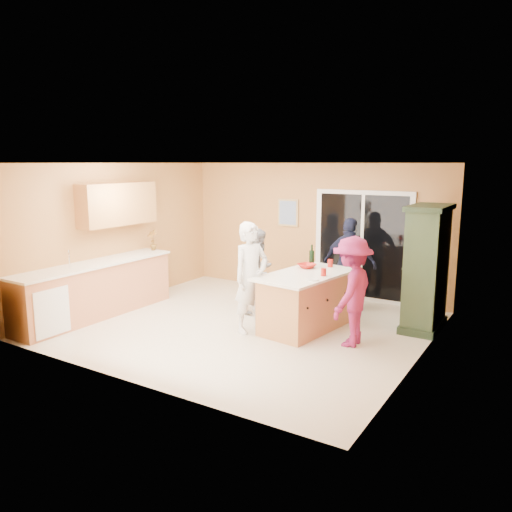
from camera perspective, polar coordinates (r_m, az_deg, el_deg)
The scene contains 22 objects.
floor at distance 8.18m, azimuth -1.27°, elevation -7.95°, with size 5.50×5.50×0.00m, color beige.
ceiling at distance 7.75m, azimuth -1.36°, elevation 10.59°, with size 5.50×5.00×0.10m, color white.
wall_back at distance 10.03m, azimuth 6.50°, elevation 3.09°, with size 5.50×0.10×2.60m, color tan.
wall_front at distance 5.96m, azimuth -14.52°, elevation -2.38°, with size 5.50×0.10×2.60m, color tan.
wall_left at distance 9.62m, azimuth -15.20°, elevation 2.46°, with size 0.10×5.00×2.60m, color tan.
wall_right at distance 6.79m, azimuth 18.55°, elevation -1.02°, with size 0.10×5.00×2.60m, color tan.
left_cabinet_run at distance 8.88m, azimuth -18.53°, elevation -3.90°, with size 0.65×3.05×1.24m.
upper_cabinets at distance 9.30m, azimuth -15.53°, elevation 5.74°, with size 0.35×1.60×0.75m, color #C0734B.
sliding_door at distance 9.64m, azimuth 12.03°, elevation 1.11°, with size 1.90×0.07×2.10m.
framed_picture at distance 10.22m, azimuth 3.68°, elevation 4.97°, with size 0.46×0.04×0.56m.
kitchen_island at distance 7.94m, azimuth 5.68°, elevation -5.37°, with size 1.17×1.84×0.91m.
green_hutch at distance 8.24m, azimuth 18.90°, elevation -1.48°, with size 0.57×1.07×1.97m.
woman_white at distance 7.69m, azimuth -0.59°, elevation -2.48°, with size 0.63×0.41×1.72m, color white.
woman_grey at distance 8.76m, azimuth 0.33°, elevation -1.67°, with size 0.72×0.56×1.48m, color gray.
woman_navy at distance 9.02m, azimuth 10.65°, elevation -0.92°, with size 0.97×0.40×1.66m, color #181C36.
woman_magenta at distance 7.27m, azimuth 10.88°, elevation -4.01°, with size 1.02×0.59×1.59m, color #871D51.
serving_bowl at distance 8.21m, azimuth 5.83°, elevation -1.13°, with size 0.28×0.28×0.07m, color #B11B13.
tulip_vase at distance 9.80m, azimuth -11.72°, elevation 1.81°, with size 0.21×0.14×0.40m, color red.
tumbler_near at distance 7.67m, azimuth 7.72°, elevation -1.83°, with size 0.08×0.08×0.12m, color #B11B13.
tumbler_far at distance 8.33m, azimuth 8.48°, elevation -0.82°, with size 0.09×0.09×0.13m, color #B11B13.
wine_bottle at distance 8.34m, azimuth 6.38°, elevation -0.21°, with size 0.08×0.08×0.36m.
white_plate at distance 7.39m, azimuth 6.48°, elevation -2.69°, with size 0.19×0.19×0.01m, color silver.
Camera 1 is at (4.22, -6.50, 2.61)m, focal length 35.00 mm.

